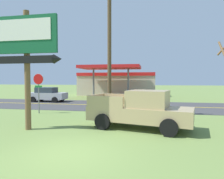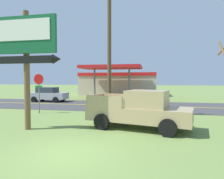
{
  "view_description": "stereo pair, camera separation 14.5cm",
  "coord_description": "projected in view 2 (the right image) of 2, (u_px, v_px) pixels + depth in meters",
  "views": [
    {
      "loc": [
        2.73,
        -6.26,
        2.49
      ],
      "look_at": [
        0.0,
        8.0,
        1.8
      ],
      "focal_mm": 32.58,
      "sensor_mm": 36.0,
      "label": 1
    },
    {
      "loc": [
        2.88,
        -6.23,
        2.49
      ],
      "look_at": [
        0.0,
        8.0,
        1.8
      ],
      "focal_mm": 32.58,
      "sensor_mm": 36.0,
      "label": 2
    }
  ],
  "objects": [
    {
      "name": "ground_plane",
      "position": [
        65.0,
        154.0,
        6.79
      ],
      "size": [
        180.0,
        180.0,
        0.0
      ],
      "primitive_type": "plane",
      "color": "olive"
    },
    {
      "name": "road_asphalt",
      "position": [
        122.0,
        106.0,
        19.52
      ],
      "size": [
        140.0,
        8.0,
        0.02
      ],
      "primitive_type": "cube",
      "color": "#3D3D3F",
      "rests_on": "ground"
    },
    {
      "name": "car_silver_near_lane",
      "position": [
        48.0,
        94.0,
        23.18
      ],
      "size": [
        4.2,
        2.0,
        1.64
      ],
      "color": "#A8AAAF",
      "rests_on": "ground"
    },
    {
      "name": "pickup_tan_parked_on_lawn",
      "position": [
        140.0,
        110.0,
        10.35
      ],
      "size": [
        5.5,
        3.07,
        1.96
      ],
      "color": "tan",
      "rests_on": "ground"
    },
    {
      "name": "stop_sign",
      "position": [
        39.0,
        86.0,
        15.05
      ],
      "size": [
        0.8,
        0.08,
        2.95
      ],
      "color": "slate",
      "rests_on": "ground"
    },
    {
      "name": "gas_station",
      "position": [
        118.0,
        83.0,
        33.08
      ],
      "size": [
        12.0,
        11.5,
        4.4
      ],
      "color": "beige",
      "rests_on": "ground"
    },
    {
      "name": "utility_pole",
      "position": [
        109.0,
        43.0,
        13.49
      ],
      "size": [
        2.09,
        0.26,
        9.26
      ],
      "color": "brown",
      "rests_on": "ground"
    },
    {
      "name": "motel_sign",
      "position": [
        26.0,
        47.0,
        9.91
      ],
      "size": [
        3.62,
        0.54,
        5.88
      ],
      "color": "brown",
      "rests_on": "ground"
    },
    {
      "name": "road_centre_line",
      "position": [
        122.0,
        106.0,
        19.52
      ],
      "size": [
        126.0,
        0.2,
        0.01
      ],
      "primitive_type": "cube",
      "color": "gold",
      "rests_on": "road_asphalt"
    }
  ]
}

